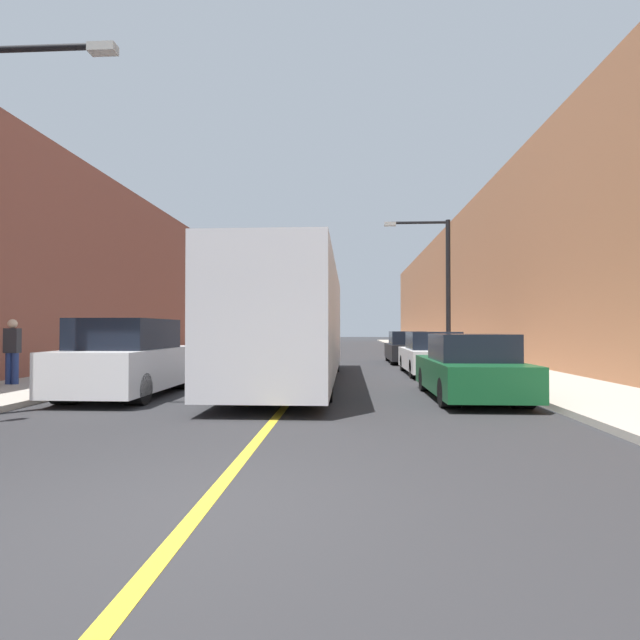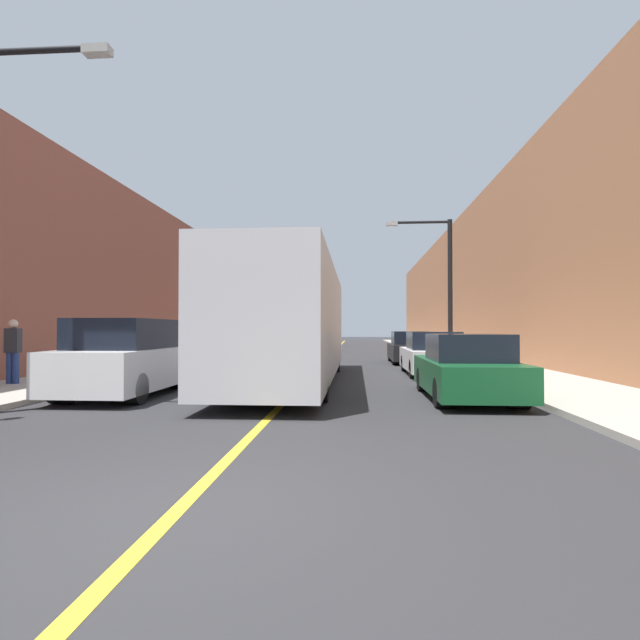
# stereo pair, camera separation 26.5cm
# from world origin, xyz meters

# --- Properties ---
(ground_plane) EXTENTS (200.00, 200.00, 0.00)m
(ground_plane) POSITION_xyz_m (0.00, 0.00, 0.00)
(ground_plane) COLOR #2D2D30
(sidewalk_left) EXTENTS (3.28, 72.00, 0.13)m
(sidewalk_left) POSITION_xyz_m (-6.99, 30.00, 0.07)
(sidewalk_left) COLOR #B2AA9E
(sidewalk_left) RESTS_ON ground
(sidewalk_right) EXTENTS (3.28, 72.00, 0.13)m
(sidewalk_right) POSITION_xyz_m (6.99, 30.00, 0.07)
(sidewalk_right) COLOR #B2AA9E
(sidewalk_right) RESTS_ON ground
(building_row_left) EXTENTS (4.00, 72.00, 7.98)m
(building_row_left) POSITION_xyz_m (-10.63, 30.00, 3.99)
(building_row_left) COLOR brown
(building_row_left) RESTS_ON ground
(building_row_right) EXTENTS (4.00, 72.00, 9.33)m
(building_row_right) POSITION_xyz_m (10.63, 30.00, 4.67)
(building_row_right) COLOR #B2724C
(building_row_right) RESTS_ON ground
(road_center_line) EXTENTS (0.16, 72.00, 0.01)m
(road_center_line) POSITION_xyz_m (0.00, 30.00, 0.00)
(road_center_line) COLOR gold
(road_center_line) RESTS_ON ground
(bus) EXTENTS (2.55, 12.44, 3.41)m
(bus) POSITION_xyz_m (-0.31, 10.62, 1.82)
(bus) COLOR silver
(bus) RESTS_ON ground
(parked_suv_left) EXTENTS (2.00, 4.59, 1.86)m
(parked_suv_left) POSITION_xyz_m (-3.96, 7.44, 0.86)
(parked_suv_left) COLOR silver
(parked_suv_left) RESTS_ON ground
(car_right_near) EXTENTS (1.87, 4.47, 1.50)m
(car_right_near) POSITION_xyz_m (4.12, 7.42, 0.68)
(car_right_near) COLOR #145128
(car_right_near) RESTS_ON ground
(car_right_mid) EXTENTS (1.89, 4.64, 1.52)m
(car_right_mid) POSITION_xyz_m (4.28, 13.57, 0.69)
(car_right_mid) COLOR silver
(car_right_mid) RESTS_ON ground
(car_right_far) EXTENTS (1.80, 4.48, 1.51)m
(car_right_far) POSITION_xyz_m (4.11, 19.78, 0.68)
(car_right_far) COLOR black
(car_right_far) RESTS_ON ground
(street_lamp_right) EXTENTS (2.85, 0.24, 6.24)m
(street_lamp_right) POSITION_xyz_m (5.34, 17.58, 3.79)
(street_lamp_right) COLOR black
(street_lamp_right) RESTS_ON sidewalk_right
(pedestrian) EXTENTS (0.39, 0.25, 1.75)m
(pedestrian) POSITION_xyz_m (-7.75, 8.68, 1.04)
(pedestrian) COLOR navy
(pedestrian) RESTS_ON sidewalk_left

